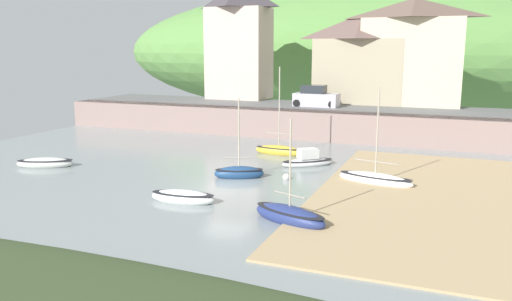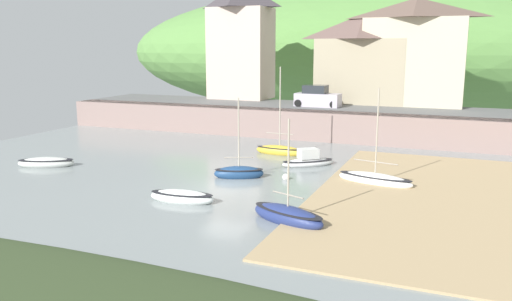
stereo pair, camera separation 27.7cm
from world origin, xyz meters
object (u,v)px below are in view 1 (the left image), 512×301
Objects in this scene: waterfront_building_left at (239,40)px; sailboat_blue_trim at (183,197)px; sailboat_tall_mast at (290,215)px; parked_car_near_slipway at (316,98)px; mooring_buoy at (286,177)px; fishing_boat_green at (308,161)px; sailboat_white_hull at (239,173)px; waterfront_building_centre at (361,58)px; waterfront_building_right at (412,52)px; dinghy_open_wooden at (45,163)px; rowboat_small_beached at (279,150)px; sailboat_far_left at (375,179)px.

waterfront_building_left is 3.34× the size of sailboat_blue_trim.
sailboat_tall_mast reaches higher than parked_car_near_slipway.
fishing_boat_green is at bearing 87.63° from mooring_buoy.
sailboat_white_hull is (-2.97, -4.67, -0.01)m from fishing_boat_green.
waterfront_building_left is at bearing 156.98° from parked_car_near_slipway.
waterfront_building_centre is at bearing 77.42° from sailboat_blue_trim.
waterfront_building_right reaches higher than dinghy_open_wooden.
rowboat_small_beached reaches higher than fishing_boat_green.
fishing_boat_green is at bearing -54.76° from waterfront_building_left.
fishing_boat_green is 0.71× the size of sailboat_white_hull.
mooring_buoy is at bearing -60.34° from waterfront_building_left.
dinghy_open_wooden is at bearing 162.65° from fishing_boat_green.
dinghy_open_wooden is at bearing -122.85° from waterfront_building_centre.
waterfront_building_left reaches higher than rowboat_small_beached.
waterfront_building_right is 2.72× the size of fishing_boat_green.
sailboat_white_hull is 1.21× the size of parked_car_near_slipway.
waterfront_building_right is 1.94× the size of sailboat_white_hull.
waterfront_building_right is 33.13m from dinghy_open_wooden.
sailboat_far_left is 11.22m from sailboat_blue_trim.
waterfront_building_left is 26.06m from sailboat_white_hull.
fishing_boat_green is 11.59m from sailboat_tall_mast.
dinghy_open_wooden is 0.93× the size of parked_car_near_slipway.
parked_car_near_slipway reaches higher than dinghy_open_wooden.
rowboat_small_beached reaches higher than dinghy_open_wooden.
sailboat_blue_trim is at bearing -89.30° from rowboat_small_beached.
waterfront_building_right is 18.51m from rowboat_small_beached.
sailboat_blue_trim is 7.20m from mooring_buoy.
sailboat_far_left reaches higher than dinghy_open_wooden.
mooring_buoy is at bearing -15.40° from dinghy_open_wooden.
sailboat_white_hull is at bearing -156.22° from sailboat_far_left.
sailboat_blue_trim is at bearing -72.21° from waterfront_building_left.
sailboat_blue_trim is at bearing -168.54° from sailboat_tall_mast.
fishing_boat_green is at bearing -39.40° from rowboat_small_beached.
waterfront_building_centre is (12.72, 0.00, -1.74)m from waterfront_building_left.
mooring_buoy is (3.02, -17.62, -3.07)m from parked_car_near_slipway.
rowboat_small_beached reaches higher than sailboat_white_hull.
sailboat_white_hull is at bearing -162.59° from fishing_boat_green.
sailboat_blue_trim is (-0.67, -5.68, -0.06)m from sailboat_white_hull.
sailboat_white_hull is at bearing -66.70° from waterfront_building_left.
dinghy_open_wooden is 1.09× the size of sailboat_blue_trim.
waterfront_building_left is at bearing 126.12° from rowboat_small_beached.
sailboat_white_hull is at bearing -16.01° from dinghy_open_wooden.
waterfront_building_centre is 4.80m from waterfront_building_right.
sailboat_blue_trim is (-8.36, -28.42, -7.11)m from waterfront_building_right.
rowboat_small_beached is 14.91× the size of mooring_buoy.
waterfront_building_centre is 1.74× the size of sailboat_white_hull.
rowboat_small_beached is 7.40m from mooring_buoy.
waterfront_building_centre is at bearing 82.61° from rowboat_small_beached.
sailboat_white_hull is at bearing -97.34° from waterfront_building_centre.
waterfront_building_left is 26.78m from mooring_buoy.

